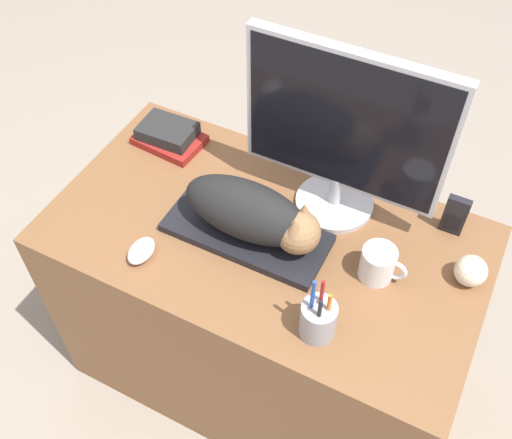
# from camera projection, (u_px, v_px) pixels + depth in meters

# --- Properties ---
(desk) EXTENTS (1.16, 0.64, 0.75)m
(desk) POSITION_uv_depth(u_px,v_px,m) (263.00, 309.00, 1.87)
(desk) COLOR brown
(desk) RESTS_ON ground_plane
(keyboard) EXTENTS (0.43, 0.18, 0.02)m
(keyboard) POSITION_uv_depth(u_px,v_px,m) (247.00, 233.00, 1.57)
(keyboard) COLOR black
(keyboard) RESTS_ON desk
(cat) EXTENTS (0.37, 0.14, 0.16)m
(cat) POSITION_uv_depth(u_px,v_px,m) (255.00, 213.00, 1.49)
(cat) COLOR black
(cat) RESTS_ON keyboard
(monitor) EXTENTS (0.52, 0.21, 0.49)m
(monitor) POSITION_uv_depth(u_px,v_px,m) (345.00, 131.00, 1.45)
(monitor) COLOR #B7B7BC
(monitor) RESTS_ON desk
(computer_mouse) EXTENTS (0.06, 0.09, 0.04)m
(computer_mouse) POSITION_uv_depth(u_px,v_px,m) (141.00, 251.00, 1.52)
(computer_mouse) COLOR silver
(computer_mouse) RESTS_ON desk
(coffee_mug) EXTENTS (0.12, 0.09, 0.09)m
(coffee_mug) POSITION_uv_depth(u_px,v_px,m) (379.00, 264.00, 1.46)
(coffee_mug) COLOR silver
(coffee_mug) RESTS_ON desk
(pen_cup) EXTENTS (0.08, 0.08, 0.20)m
(pen_cup) POSITION_uv_depth(u_px,v_px,m) (318.00, 319.00, 1.35)
(pen_cup) COLOR #939399
(pen_cup) RESTS_ON desk
(baseball) EXTENTS (0.08, 0.08, 0.08)m
(baseball) POSITION_uv_depth(u_px,v_px,m) (471.00, 271.00, 1.46)
(baseball) COLOR beige
(baseball) RESTS_ON desk
(phone) EXTENTS (0.06, 0.02, 0.12)m
(phone) POSITION_uv_depth(u_px,v_px,m) (455.00, 216.00, 1.55)
(phone) COLOR black
(phone) RESTS_ON desk
(book_stack) EXTENTS (0.21, 0.15, 0.06)m
(book_stack) POSITION_uv_depth(u_px,v_px,m) (169.00, 135.00, 1.79)
(book_stack) COLOR maroon
(book_stack) RESTS_ON desk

